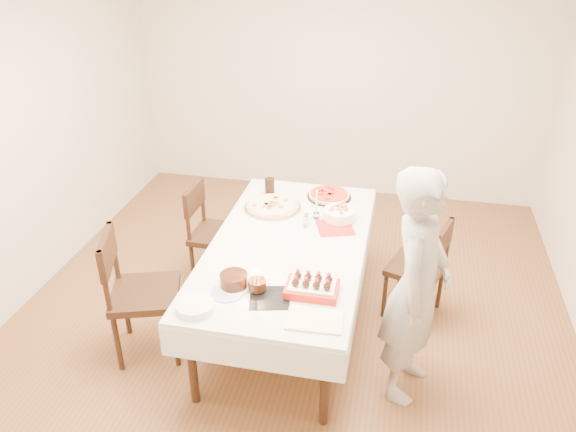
% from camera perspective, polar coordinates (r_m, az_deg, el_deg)
% --- Properties ---
extents(floor, '(5.00, 5.00, 0.00)m').
position_cam_1_polar(floor, '(4.69, 0.25, -10.24)').
color(floor, brown).
rests_on(floor, ground).
extents(wall_back, '(4.50, 0.04, 2.70)m').
position_cam_1_polar(wall_back, '(6.33, 5.13, 13.89)').
color(wall_back, beige).
rests_on(wall_back, floor).
extents(wall_left, '(0.04, 5.00, 2.70)m').
position_cam_1_polar(wall_left, '(4.93, -26.41, 6.75)').
color(wall_left, beige).
rests_on(wall_left, floor).
extents(dining_table, '(1.60, 2.35, 0.75)m').
position_cam_1_polar(dining_table, '(4.41, 0.00, -6.98)').
color(dining_table, silver).
rests_on(dining_table, floor).
extents(chair_right_savory, '(0.56, 0.56, 0.87)m').
position_cam_1_polar(chair_right_savory, '(4.61, 12.85, -5.15)').
color(chair_right_savory, black).
rests_on(chair_right_savory, floor).
extents(chair_left_savory, '(0.48, 0.48, 0.92)m').
position_cam_1_polar(chair_left_savory, '(4.93, -7.12, -1.87)').
color(chair_left_savory, black).
rests_on(chair_left_savory, floor).
extents(chair_left_dessert, '(0.66, 0.66, 1.02)m').
position_cam_1_polar(chair_left_dessert, '(4.22, -14.29, -7.67)').
color(chair_left_dessert, black).
rests_on(chair_left_dessert, floor).
extents(person, '(0.52, 0.68, 1.66)m').
position_cam_1_polar(person, '(3.69, 12.95, -7.10)').
color(person, '#A29E99').
rests_on(person, floor).
extents(pizza_white, '(0.58, 0.58, 0.04)m').
position_cam_1_polar(pizza_white, '(4.68, -1.59, 1.00)').
color(pizza_white, beige).
rests_on(pizza_white, dining_table).
extents(pizza_pepperoni, '(0.48, 0.48, 0.04)m').
position_cam_1_polar(pizza_pepperoni, '(4.88, 4.20, 2.13)').
color(pizza_pepperoni, red).
rests_on(pizza_pepperoni, dining_table).
extents(red_placemat, '(0.35, 0.35, 0.01)m').
position_cam_1_polar(red_placemat, '(4.43, 4.80, -1.19)').
color(red_placemat, '#B21E1E').
rests_on(red_placemat, dining_table).
extents(pasta_bowl, '(0.31, 0.31, 0.08)m').
position_cam_1_polar(pasta_bowl, '(4.52, 5.24, 0.18)').
color(pasta_bowl, white).
rests_on(pasta_bowl, dining_table).
extents(taper_candle, '(0.06, 0.06, 0.26)m').
position_cam_1_polar(taper_candle, '(4.50, 2.92, 1.24)').
color(taper_candle, white).
rests_on(taper_candle, dining_table).
extents(shaker_pair, '(0.10, 0.10, 0.09)m').
position_cam_1_polar(shaker_pair, '(4.40, 1.75, -0.56)').
color(shaker_pair, white).
rests_on(shaker_pair, dining_table).
extents(cola_glass, '(0.11, 0.11, 0.16)m').
position_cam_1_polar(cola_glass, '(4.89, -1.87, 2.98)').
color(cola_glass, black).
rests_on(cola_glass, dining_table).
extents(layer_cake, '(0.28, 0.28, 0.10)m').
position_cam_1_polar(layer_cake, '(3.74, -5.52, -6.54)').
color(layer_cake, black).
rests_on(layer_cake, dining_table).
extents(cake_board, '(0.31, 0.31, 0.01)m').
position_cam_1_polar(cake_board, '(3.65, -1.87, -8.33)').
color(cake_board, black).
rests_on(cake_board, dining_table).
extents(birthday_cake, '(0.14, 0.14, 0.13)m').
position_cam_1_polar(birthday_cake, '(3.67, -3.17, -6.57)').
color(birthday_cake, '#3A1C10').
rests_on(birthday_cake, dining_table).
extents(strawberry_box, '(0.35, 0.23, 0.08)m').
position_cam_1_polar(strawberry_box, '(3.67, 2.45, -7.28)').
color(strawberry_box, '#B02014').
rests_on(strawberry_box, dining_table).
extents(box_lid, '(0.35, 0.24, 0.03)m').
position_cam_1_polar(box_lid, '(3.47, 2.71, -10.60)').
color(box_lid, beige).
rests_on(box_lid, dining_table).
extents(plate_stack, '(0.25, 0.25, 0.05)m').
position_cam_1_polar(plate_stack, '(3.58, -9.42, -9.04)').
color(plate_stack, white).
rests_on(plate_stack, dining_table).
extents(china_plate, '(0.26, 0.26, 0.01)m').
position_cam_1_polar(china_plate, '(3.70, -6.23, -7.78)').
color(china_plate, white).
rests_on(china_plate, dining_table).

